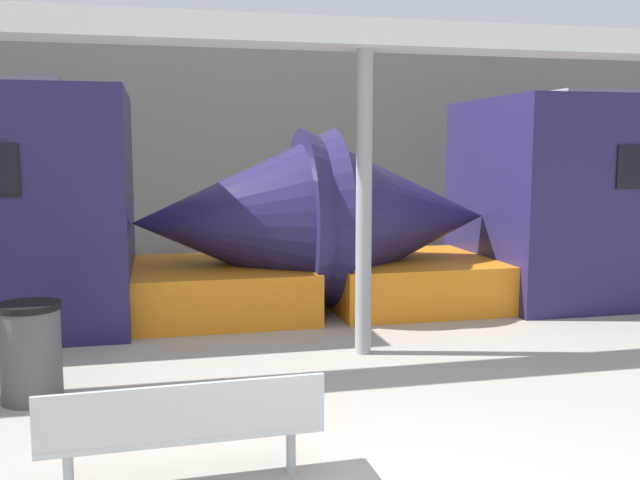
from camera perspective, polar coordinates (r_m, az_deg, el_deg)
The scene contains 5 objects.
station_wall at distance 15.31m, azimuth -8.52°, elevation 7.78°, with size 56.00×0.20×5.00m, color gray.
bench_near at distance 5.06m, azimuth -10.84°, elevation -14.31°, with size 1.91×0.50×0.79m.
trash_bin at distance 7.19m, azimuth -22.14°, elevation -8.28°, with size 0.58×0.58×0.92m.
support_column_near at distance 8.02m, azimuth 3.53°, elevation 2.84°, with size 0.18×0.18×3.42m, color gray.
canopy_beam at distance 8.10m, azimuth 3.63°, elevation 16.03°, with size 28.00×0.60×0.28m, color silver.
Camera 1 is at (-1.20, -3.41, 2.32)m, focal length 40.00 mm.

